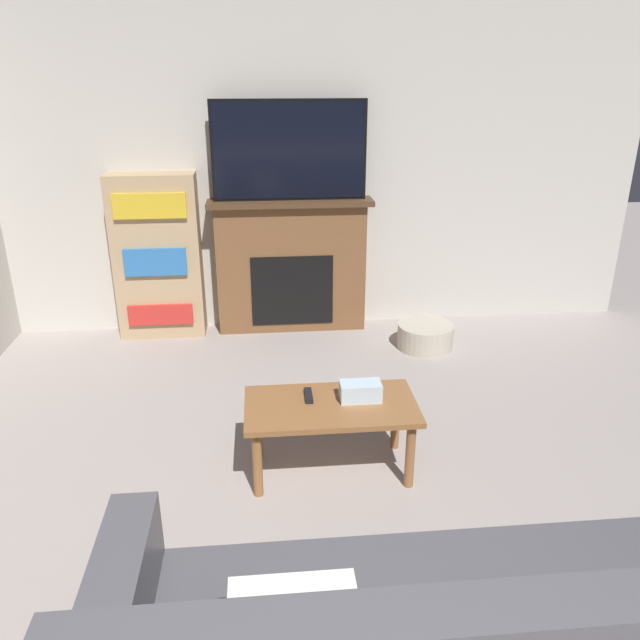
{
  "coord_description": "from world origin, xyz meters",
  "views": [
    {
      "loc": [
        -0.29,
        -0.68,
        2.07
      ],
      "look_at": [
        0.03,
        2.64,
        0.71
      ],
      "focal_mm": 35.0,
      "sensor_mm": 36.0,
      "label": 1
    }
  ],
  "objects_px": {
    "fireplace": "(291,265)",
    "bookshelf": "(158,257)",
    "storage_basket": "(425,336)",
    "coffee_table": "(331,414)",
    "tv": "(289,151)"
  },
  "relations": [
    {
      "from": "fireplace",
      "to": "tv",
      "type": "height_order",
      "value": "tv"
    },
    {
      "from": "tv",
      "to": "storage_basket",
      "type": "xyz_separation_m",
      "value": [
        1.03,
        -0.49,
        -1.38
      ]
    },
    {
      "from": "coffee_table",
      "to": "bookshelf",
      "type": "relative_size",
      "value": 0.69
    },
    {
      "from": "tv",
      "to": "bookshelf",
      "type": "bearing_deg",
      "value": -179.86
    },
    {
      "from": "bookshelf",
      "to": "storage_basket",
      "type": "distance_m",
      "value": 2.22
    },
    {
      "from": "tv",
      "to": "storage_basket",
      "type": "distance_m",
      "value": 1.78
    },
    {
      "from": "tv",
      "to": "storage_basket",
      "type": "height_order",
      "value": "tv"
    },
    {
      "from": "fireplace",
      "to": "tv",
      "type": "bearing_deg",
      "value": -90.0
    },
    {
      "from": "bookshelf",
      "to": "storage_basket",
      "type": "xyz_separation_m",
      "value": [
        2.09,
        -0.49,
        -0.56
      ]
    },
    {
      "from": "tv",
      "to": "storage_basket",
      "type": "relative_size",
      "value": 2.73
    },
    {
      "from": "fireplace",
      "to": "bookshelf",
      "type": "xyz_separation_m",
      "value": [
        -1.07,
        -0.02,
        0.11
      ]
    },
    {
      "from": "fireplace",
      "to": "bookshelf",
      "type": "distance_m",
      "value": 1.07
    },
    {
      "from": "fireplace",
      "to": "bookshelf",
      "type": "bearing_deg",
      "value": -178.79
    },
    {
      "from": "storage_basket",
      "to": "coffee_table",
      "type": "bearing_deg",
      "value": -120.96
    },
    {
      "from": "fireplace",
      "to": "storage_basket",
      "type": "distance_m",
      "value": 1.23
    }
  ]
}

